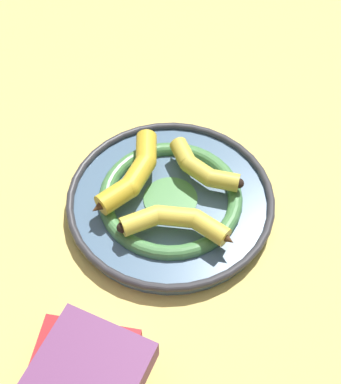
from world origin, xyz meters
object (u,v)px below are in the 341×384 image
object	(u,v)px
decorative_bowl	(170,200)
banana_a	(200,167)
banana_c	(133,174)
banana_b	(177,222)

from	to	relation	value
decorative_bowl	banana_a	bearing A→B (deg)	132.72
banana_a	banana_c	bearing A→B (deg)	-129.27
decorative_bowl	banana_b	world-z (taller)	banana_b
decorative_bowl	banana_c	bearing A→B (deg)	-109.99
decorative_bowl	banana_b	distance (m)	0.08
decorative_bowl	banana_c	world-z (taller)	banana_c
decorative_bowl	banana_a	world-z (taller)	banana_a
banana_b	banana_c	bearing A→B (deg)	-45.24
banana_a	banana_b	bearing A→B (deg)	-67.61
decorative_bowl	banana_a	xyz separation A→B (m)	(-0.05, 0.05, 0.04)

